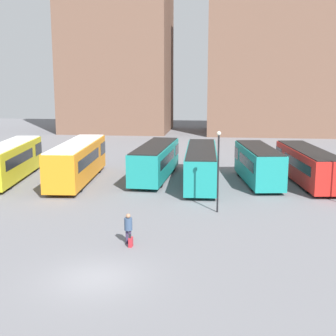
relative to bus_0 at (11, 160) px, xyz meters
name	(u,v)px	position (x,y,z in m)	size (l,w,h in m)	color
ground_plane	(95,278)	(12.92, -19.48, -1.76)	(160.00, 160.00, 0.00)	slate
building_block_left	(117,40)	(0.99, 39.44, 13.25)	(17.29, 13.73, 30.02)	brown
building_block_right	(293,41)	(29.39, 39.44, 12.85)	(26.36, 14.49, 29.21)	brown
bus_0	(11,160)	(0.00, 0.00, 0.00)	(3.74, 11.67, 3.23)	gold
bus_1	(78,160)	(6.07, 0.07, 0.08)	(3.38, 12.40, 3.38)	orange
bus_2	(155,160)	(12.61, 2.10, -0.11)	(3.15, 11.22, 3.01)	#19847F
bus_3	(201,164)	(16.77, 0.61, -0.11)	(2.99, 12.50, 3.01)	#19847F
bus_4	(258,164)	(21.60, 1.13, -0.07)	(3.79, 9.55, 3.12)	#19847F
bus_5	(308,164)	(25.82, 1.75, -0.16)	(4.16, 11.86, 2.92)	red
traveler	(128,226)	(13.53, -14.90, -0.75)	(0.47, 0.47, 1.69)	#382D4C
suitcase	(131,242)	(13.74, -15.37, -1.49)	(0.21, 0.37, 0.75)	#B7232D
lamp_post_1	(218,165)	(18.26, -8.26, 1.47)	(0.28, 0.28, 5.46)	black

